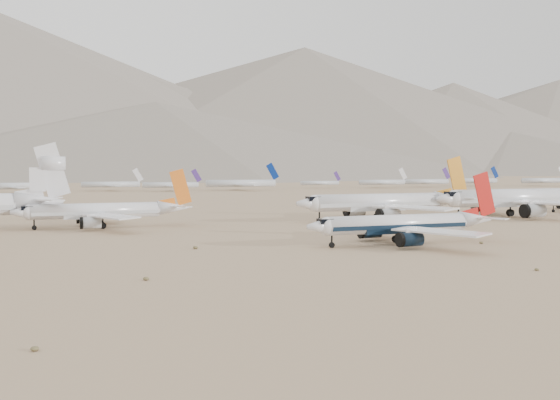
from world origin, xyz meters
name	(u,v)px	position (x,y,z in m)	size (l,w,h in m)	color
ground	(378,251)	(0.00, 0.00, 0.00)	(7000.00, 7000.00, 0.00)	#896D4F
main_airliner	(405,224)	(10.12, 6.75, 3.95)	(40.69, 39.74, 14.36)	white
row2_navy_widebody	(521,198)	(79.84, 51.94, 5.79)	(58.31, 57.02, 20.74)	white
row2_gold_tail	(385,203)	(34.18, 55.10, 5.20)	(52.20, 51.05, 18.59)	white
row2_orange_tail	(104,211)	(-42.34, 62.85, 4.17)	(41.70, 40.80, 14.88)	white
distant_storage_row	(192,184)	(34.99, 300.84, 4.44)	(623.19, 66.29, 16.05)	silver
mountain_range	(90,102)	(70.18, 1648.01, 190.32)	(7354.00, 3024.00, 470.00)	slate
foothills	(334,143)	(526.68, 1100.00, 67.15)	(4637.50, 1395.00, 155.00)	slate
desert_scrub	(497,274)	(2.26, -29.21, 0.29)	(261.14, 121.67, 0.63)	brown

